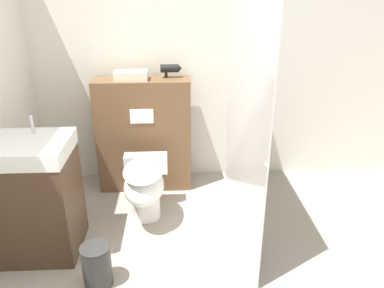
{
  "coord_description": "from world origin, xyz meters",
  "views": [
    {
      "loc": [
        0.01,
        -1.53,
        1.98
      ],
      "look_at": [
        0.15,
        1.33,
        0.74
      ],
      "focal_mm": 35.0,
      "sensor_mm": 36.0,
      "label": 1
    }
  ],
  "objects": [
    {
      "name": "hair_drier",
      "position": [
        -0.02,
        2.03,
        1.23
      ],
      "size": [
        0.2,
        0.08,
        0.13
      ],
      "color": "black",
      "rests_on": "partition_panel"
    },
    {
      "name": "wall_back",
      "position": [
        0.0,
        2.25,
        1.25
      ],
      "size": [
        8.0,
        0.06,
        2.5
      ],
      "color": "silver",
      "rests_on": "ground_plane"
    },
    {
      "name": "toilet",
      "position": [
        -0.27,
        1.35,
        0.34
      ],
      "size": [
        0.39,
        0.64,
        0.54
      ],
      "color": "white",
      "rests_on": "ground_plane"
    },
    {
      "name": "shower_glass",
      "position": [
        0.56,
        1.33,
        1.0
      ],
      "size": [
        0.04,
        1.78,
        2.01
      ],
      "color": "silver",
      "rests_on": "ground_plane"
    },
    {
      "name": "folded_towel",
      "position": [
        -0.39,
        1.96,
        1.18
      ],
      "size": [
        0.31,
        0.18,
        0.08
      ],
      "color": "beige",
      "rests_on": "partition_panel"
    },
    {
      "name": "waste_bin",
      "position": [
        -0.56,
        0.56,
        0.16
      ],
      "size": [
        0.21,
        0.21,
        0.32
      ],
      "color": "#2D2D2D",
      "rests_on": "ground_plane"
    },
    {
      "name": "sink_vanity",
      "position": [
        -1.05,
        0.98,
        0.47
      ],
      "size": [
        0.58,
        0.54,
        1.08
      ],
      "color": "#473323",
      "rests_on": "ground_plane"
    },
    {
      "name": "partition_panel",
      "position": [
        -0.3,
        1.99,
        0.57
      ],
      "size": [
        0.93,
        0.33,
        1.14
      ],
      "color": "brown",
      "rests_on": "ground_plane"
    }
  ]
}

